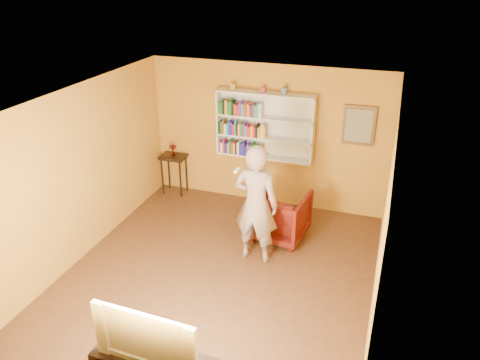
# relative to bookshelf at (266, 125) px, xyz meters

# --- Properties ---
(room_shell) EXTENTS (5.30, 5.80, 2.88)m
(room_shell) POSITION_rel_bookshelf_xyz_m (0.00, -2.41, -0.58)
(room_shell) COLOR #442815
(room_shell) RESTS_ON ground
(bookshelf) EXTENTS (1.80, 0.29, 1.23)m
(bookshelf) POSITION_rel_bookshelf_xyz_m (0.00, 0.00, 0.00)
(bookshelf) COLOR silver
(bookshelf) RESTS_ON room_shell
(books_row_lower) EXTENTS (0.84, 0.19, 0.27)m
(books_row_lower) POSITION_rel_bookshelf_xyz_m (-0.44, -0.11, -0.47)
(books_row_lower) COLOR #6B297D
(books_row_lower) RESTS_ON bookshelf
(books_row_middle) EXTENTS (0.89, 0.19, 0.27)m
(books_row_middle) POSITION_rel_bookshelf_xyz_m (-0.42, -0.11, -0.09)
(books_row_middle) COLOR black
(books_row_middle) RESTS_ON bookshelf
(books_row_upper) EXTENTS (0.81, 0.19, 0.27)m
(books_row_upper) POSITION_rel_bookshelf_xyz_m (-0.46, -0.11, 0.30)
(books_row_upper) COLOR #186E23
(books_row_upper) RESTS_ON bookshelf
(ornament_left) EXTENTS (0.09, 0.09, 0.12)m
(ornament_left) POSITION_rel_bookshelf_xyz_m (-0.61, -0.06, 0.68)
(ornament_left) COLOR #A5852F
(ornament_left) RESTS_ON bookshelf
(ornament_centre) EXTENTS (0.07, 0.07, 0.10)m
(ornament_centre) POSITION_rel_bookshelf_xyz_m (-0.05, -0.06, 0.67)
(ornament_centre) COLOR #A5373B
(ornament_centre) RESTS_ON bookshelf
(ornament_right) EXTENTS (0.09, 0.09, 0.12)m
(ornament_right) POSITION_rel_bookshelf_xyz_m (0.33, -0.06, 0.68)
(ornament_right) COLOR #475976
(ornament_right) RESTS_ON bookshelf
(framed_painting) EXTENTS (0.55, 0.05, 0.70)m
(framed_painting) POSITION_rel_bookshelf_xyz_m (1.65, 0.05, 0.16)
(framed_painting) COLOR #553718
(framed_painting) RESTS_ON room_shell
(console_table) EXTENTS (0.50, 0.38, 0.81)m
(console_table) POSITION_rel_bookshelf_xyz_m (-1.85, -0.16, -0.92)
(console_table) COLOR black
(console_table) RESTS_ON ground
(ruby_lustre) EXTENTS (0.14, 0.14, 0.23)m
(ruby_lustre) POSITION_rel_bookshelf_xyz_m (-1.85, -0.16, -0.62)
(ruby_lustre) COLOR maroon
(ruby_lustre) RESTS_ON console_table
(armchair) EXTENTS (0.99, 1.01, 0.83)m
(armchair) POSITION_rel_bookshelf_xyz_m (0.59, -1.12, -1.18)
(armchair) COLOR #400604
(armchair) RESTS_ON ground
(person) EXTENTS (0.73, 0.50, 1.93)m
(person) POSITION_rel_bookshelf_xyz_m (0.39, -1.87, -0.63)
(person) COLOR #7F6A5D
(person) RESTS_ON ground
(game_remote) EXTENTS (0.04, 0.15, 0.04)m
(game_remote) POSITION_rel_bookshelf_xyz_m (0.16, -2.08, -0.00)
(game_remote) COLOR white
(game_remote) RESTS_ON person
(television) EXTENTS (1.18, 0.20, 0.68)m
(television) POSITION_rel_bookshelf_xyz_m (0.10, -4.66, -0.77)
(television) COLOR black
(television) RESTS_ON tv_cabinet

